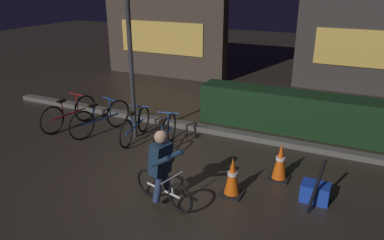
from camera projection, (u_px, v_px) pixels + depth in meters
The scene contains 15 objects.
ground_plane at pixel (168, 175), 6.74m from camera, with size 40.00×40.00×0.00m, color #2D261E.
sidewalk_curb at pixel (214, 130), 8.58m from camera, with size 12.00×0.24×0.12m, color #56544F.
hedge_row at pixel (303, 113), 8.47m from camera, with size 4.80×0.70×0.93m, color black.
storefront_left at pixel (164, 9), 12.87m from camera, with size 4.59×0.54×4.73m.
storefront_right at pixel (368, 27), 10.96m from camera, with size 4.04×0.54×4.03m.
street_post at pixel (131, 73), 7.83m from camera, with size 0.10×0.10×2.97m, color #2D2D33.
parked_bike_leftmost at pixel (69, 113), 8.81m from camera, with size 0.46×1.65×0.76m.
parked_bike_left_mid at pixel (101, 119), 8.47m from camera, with size 0.54×1.63×0.77m.
parked_bike_center_left at pixel (135, 126), 8.15m from camera, with size 0.46×1.51×0.70m.
parked_bike_center_right at pixel (165, 135), 7.63m from camera, with size 0.48×1.57×0.74m.
traffic_cone_near at pixel (232, 177), 6.03m from camera, with size 0.36×0.36×0.67m.
traffic_cone_far at pixel (280, 162), 6.50m from camera, with size 0.36×0.36×0.71m.
blue_crate at pixel (315, 192), 5.93m from camera, with size 0.44×0.32×0.30m, color #193DB7.
cyclist at pixel (163, 167), 5.70m from camera, with size 1.16×0.61×1.25m.
closed_umbrella at pixel (316, 186), 5.62m from camera, with size 0.05×0.05×0.85m, color black.
Camera 1 is at (2.96, -5.17, 3.34)m, focal length 34.79 mm.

